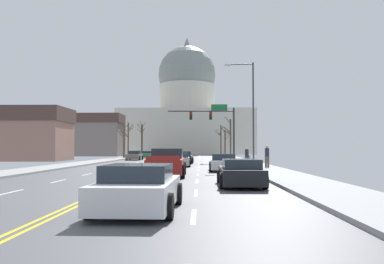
{
  "coord_description": "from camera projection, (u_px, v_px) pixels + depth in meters",
  "views": [
    {
      "loc": [
        3.67,
        -34.15,
        1.69
      ],
      "look_at": [
        2.46,
        23.47,
        3.91
      ],
      "focal_mm": 38.1,
      "sensor_mm": 36.0,
      "label": 1
    }
  ],
  "objects": [
    {
      "name": "sedan_near_02",
      "position": [
        223.0,
        163.0,
        29.57
      ],
      "size": [
        2.09,
        4.52,
        1.24
      ],
      "color": "silver",
      "rests_on": "ground"
    },
    {
      "name": "bare_tree_03",
      "position": [
        142.0,
        139.0,
        83.62
      ],
      "size": [
        1.83,
        1.8,
        7.14
      ],
      "color": "#4C3D2D",
      "rests_on": "ground"
    },
    {
      "name": "bare_tree_00",
      "position": [
        221.0,
        139.0,
        87.81
      ],
      "size": [
        1.79,
        1.96,
        6.43
      ],
      "color": "#4C3D2D",
      "rests_on": "ground"
    },
    {
      "name": "sedan_oncoming_00",
      "position": [
        135.0,
        156.0,
        55.72
      ],
      "size": [
        1.98,
        4.51,
        1.27
      ],
      "color": "#6B6056",
      "rests_on": "ground"
    },
    {
      "name": "pickup_truck_near_03",
      "position": [
        167.0,
        164.0,
        24.13
      ],
      "size": [
        2.31,
        5.81,
        1.64
      ],
      "color": "maroon",
      "rests_on": "ground"
    },
    {
      "name": "ground",
      "position": [
        157.0,
        168.0,
        34.13
      ],
      "size": [
        20.0,
        180.0,
        0.2
      ],
      "color": "#4D4D52"
    },
    {
      "name": "street_lamp_right",
      "position": [
        250.0,
        105.0,
        34.92
      ],
      "size": [
        2.52,
        0.24,
        8.89
      ],
      "color": "#333338",
      "rests_on": "ground"
    },
    {
      "name": "bicycle_parked",
      "position": [
        249.0,
        161.0,
        36.33
      ],
      "size": [
        0.12,
        1.77,
        0.85
      ],
      "color": "black",
      "rests_on": "ground"
    },
    {
      "name": "signal_gantry",
      "position": [
        215.0,
        121.0,
        48.03
      ],
      "size": [
        7.91,
        0.41,
        6.67
      ],
      "color": "#28282D",
      "rests_on": "ground"
    },
    {
      "name": "flank_building_01",
      "position": [
        89.0,
        135.0,
        81.61
      ],
      "size": [
        13.49,
        7.08,
        8.42
      ],
      "color": "slate",
      "rests_on": "ground"
    },
    {
      "name": "flank_building_00",
      "position": [
        30.0,
        134.0,
        52.71
      ],
      "size": [
        9.54,
        7.71,
        6.86
      ],
      "color": "#8C6656",
      "rests_on": "ground"
    },
    {
      "name": "bare_tree_01",
      "position": [
        128.0,
        138.0,
        67.99
      ],
      "size": [
        2.32,
        2.27,
        5.89
      ],
      "color": "brown",
      "rests_on": "ground"
    },
    {
      "name": "bare_tree_05",
      "position": [
        124.0,
        139.0,
        63.21
      ],
      "size": [
        2.15,
        1.73,
        5.75
      ],
      "color": "brown",
      "rests_on": "ground"
    },
    {
      "name": "bare_tree_04",
      "position": [
        225.0,
        142.0,
        82.05
      ],
      "size": [
        2.19,
        1.41,
        5.86
      ],
      "color": "#423328",
      "rests_on": "ground"
    },
    {
      "name": "sedan_oncoming_01",
      "position": [
        147.0,
        155.0,
        66.64
      ],
      "size": [
        2.14,
        4.73,
        1.14
      ],
      "color": "#1E7247",
      "rests_on": "ground"
    },
    {
      "name": "sedan_near_04",
      "position": [
        241.0,
        173.0,
        17.85
      ],
      "size": [
        1.99,
        4.56,
        1.19
      ],
      "color": "black",
      "rests_on": "ground"
    },
    {
      "name": "bare_tree_02",
      "position": [
        230.0,
        136.0,
        69.05
      ],
      "size": [
        1.6,
        2.41,
        6.7
      ],
      "color": "#4C3D2D",
      "rests_on": "ground"
    },
    {
      "name": "sedan_near_00",
      "position": [
        184.0,
        158.0,
        43.31
      ],
      "size": [
        1.98,
        4.3,
        1.3
      ],
      "color": "black",
      "rests_on": "ground"
    },
    {
      "name": "capitol_building",
      "position": [
        187.0,
        113.0,
        109.53
      ],
      "size": [
        34.64,
        21.88,
        31.53
      ],
      "color": "beige",
      "rests_on": "ground"
    },
    {
      "name": "sedan_near_01",
      "position": [
        180.0,
        160.0,
        36.73
      ],
      "size": [
        2.08,
        4.75,
        1.21
      ],
      "color": "#9EA3A8",
      "rests_on": "ground"
    },
    {
      "name": "pedestrian_01",
      "position": [
        267.0,
        155.0,
        32.27
      ],
      "size": [
        0.35,
        0.34,
        1.73
      ],
      "color": "#4C4238",
      "rests_on": "ground"
    },
    {
      "name": "pedestrian_00",
      "position": [
        247.0,
        155.0,
        36.24
      ],
      "size": [
        0.35,
        0.34,
        1.6
      ],
      "color": "#33333D",
      "rests_on": "ground"
    },
    {
      "name": "sedan_near_05",
      "position": [
        139.0,
        189.0,
        10.81
      ],
      "size": [
        2.17,
        4.33,
        1.24
      ],
      "color": "silver",
      "rests_on": "ground"
    }
  ]
}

